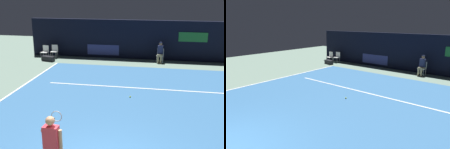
% 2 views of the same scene
% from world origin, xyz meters
% --- Properties ---
extents(ground_plane, '(31.67, 31.67, 0.00)m').
position_xyz_m(ground_plane, '(0.00, 4.93, 0.00)').
color(ground_plane, slate).
extents(court_surface, '(10.70, 11.87, 0.01)m').
position_xyz_m(court_surface, '(0.00, 4.93, 0.01)').
color(court_surface, '#336699').
rests_on(court_surface, ground).
extents(line_sideline_right, '(0.10, 11.87, 0.01)m').
position_xyz_m(line_sideline_right, '(-5.30, 4.93, 0.01)').
color(line_sideline_right, white).
rests_on(line_sideline_right, court_surface).
extents(line_service, '(8.35, 0.10, 0.01)m').
position_xyz_m(line_service, '(0.00, 7.01, 0.01)').
color(line_service, white).
rests_on(line_service, court_surface).
extents(back_wall, '(15.69, 0.33, 2.60)m').
position_xyz_m(back_wall, '(-0.00, 13.07, 1.30)').
color(back_wall, black).
rests_on(back_wall, ground).
extents(line_judge_on_chair, '(0.48, 0.56, 1.32)m').
position_xyz_m(line_judge_on_chair, '(1.13, 12.25, 0.69)').
color(line_judge_on_chair, white).
rests_on(line_judge_on_chair, ground).
extents(courtside_chair_near, '(0.46, 0.44, 0.88)m').
position_xyz_m(courtside_chair_near, '(-6.02, 12.28, 0.50)').
color(courtside_chair_near, white).
rests_on(courtside_chair_near, ground).
extents(courtside_chair_far, '(0.47, 0.45, 0.88)m').
position_xyz_m(courtside_chair_far, '(-6.56, 11.96, 0.50)').
color(courtside_chair_far, white).
rests_on(courtside_chair_far, ground).
extents(tennis_ball, '(0.07, 0.07, 0.07)m').
position_xyz_m(tennis_ball, '(0.04, 5.72, 0.05)').
color(tennis_ball, '#CCE033').
rests_on(tennis_ball, court_surface).
extents(equipment_bag, '(0.89, 0.51, 0.32)m').
position_xyz_m(equipment_bag, '(-6.09, 11.31, 0.16)').
color(equipment_bag, black).
rests_on(equipment_bag, ground).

